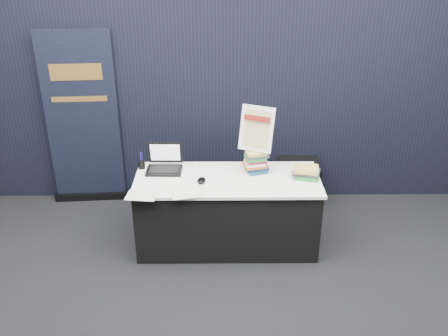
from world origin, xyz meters
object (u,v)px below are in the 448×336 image
pullup_banner (84,129)px  stacking_chair (299,158)px  display_table (227,211)px  laptop (164,164)px  info_sign (257,129)px  book_stack_tall (256,161)px  book_stack_short (306,172)px

pullup_banner → stacking_chair: bearing=-5.7°
display_table → stacking_chair: stacking_chair is taller
laptop → info_sign: bearing=-0.0°
book_stack_tall → book_stack_short: 0.51m
book_stack_short → info_sign: info_sign is taller
stacking_chair → display_table: bearing=-130.6°
pullup_banner → stacking_chair: 2.46m
book_stack_tall → pullup_banner: size_ratio=0.11×
pullup_banner → display_table: bearing=-34.4°
info_sign → pullup_banner: size_ratio=0.23×
stacking_chair → book_stack_short: bearing=-90.9°
info_sign → stacking_chair: bearing=74.3°
book_stack_short → pullup_banner: bearing=158.8°
book_stack_short → info_sign: (-0.48, 0.16, 0.39)m
display_table → book_stack_short: 0.88m
display_table → pullup_banner: pullup_banner is taller
display_table → stacking_chair: (0.83, 0.87, 0.18)m
laptop → book_stack_short: laptop is taller
laptop → book_stack_tall: 0.91m
display_table → stacking_chair: size_ratio=1.79×
display_table → laptop: (-0.63, 0.20, 0.44)m
display_table → pullup_banner: size_ratio=0.90×
book_stack_tall → book_stack_short: size_ratio=0.85×
laptop → book_stack_tall: bearing=-1.9°
book_stack_short → laptop: bearing=172.8°
display_table → info_sign: 0.88m
display_table → laptop: 0.79m
display_table → laptop: laptop is taller
book_stack_short → stacking_chair: stacking_chair is taller
laptop → pullup_banner: 1.23m
laptop → book_stack_short: 1.41m
laptop → stacking_chair: 1.62m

